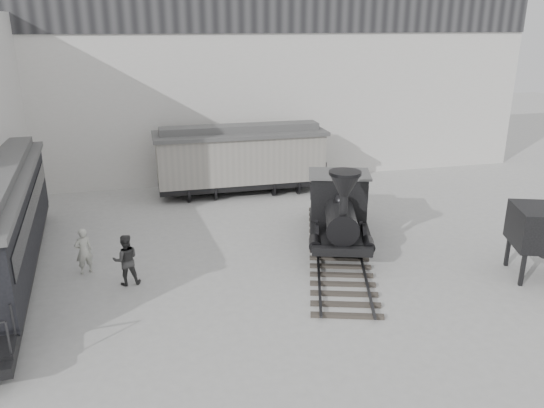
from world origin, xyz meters
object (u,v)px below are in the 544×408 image
object	(u,v)px
locomotive	(338,213)
visitor_a	(84,251)
boxcar	(241,158)
visitor_b	(126,260)

from	to	relation	value
locomotive	visitor_a	size ratio (longest dim) A/B	6.16
locomotive	boxcar	distance (m)	8.21
boxcar	locomotive	bearing A→B (deg)	-72.47
boxcar	visitor_b	distance (m)	10.99
locomotive	boxcar	bearing A→B (deg)	124.97
visitor_a	visitor_b	xyz separation A→B (m)	(1.46, -1.23, 0.05)
visitor_a	visitor_b	distance (m)	1.92
visitor_b	visitor_a	bearing A→B (deg)	-44.02
locomotive	visitor_b	xyz separation A→B (m)	(-8.20, -1.49, -0.44)
locomotive	visitor_b	size ratio (longest dim) A/B	5.80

